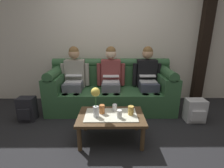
{
  "coord_description": "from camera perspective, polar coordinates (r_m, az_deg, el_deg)",
  "views": [
    {
      "loc": [
        0.0,
        -1.95,
        1.44
      ],
      "look_at": [
        0.02,
        0.82,
        0.6
      ],
      "focal_mm": 26.36,
      "sensor_mm": 36.0,
      "label": 1
    }
  ],
  "objects": [
    {
      "name": "ground_plane",
      "position": [
        2.43,
        -0.42,
        -19.55
      ],
      "size": [
        14.0,
        14.0,
        0.0
      ],
      "primitive_type": "plane",
      "color": "black"
    },
    {
      "name": "back_wall_patterned",
      "position": [
        3.65,
        -0.47,
        17.03
      ],
      "size": [
        6.0,
        0.12,
        2.9
      ],
      "primitive_type": "cube",
      "color": "beige",
      "rests_on": "ground_plane"
    },
    {
      "name": "timber_pillar",
      "position": [
        4.03,
        29.47,
        14.94
      ],
      "size": [
        0.2,
        0.2,
        2.9
      ],
      "primitive_type": "cube",
      "color": "black",
      "rests_on": "ground_plane"
    },
    {
      "name": "couch",
      "position": [
        3.3,
        -0.43,
        -2.07
      ],
      "size": [
        2.39,
        0.88,
        0.96
      ],
      "color": "#2D5633",
      "rests_on": "ground_plane"
    },
    {
      "name": "person_left",
      "position": [
        3.29,
        -12.99,
        2.7
      ],
      "size": [
        0.56,
        0.67,
        1.22
      ],
      "color": "#595B66",
      "rests_on": "ground_plane"
    },
    {
      "name": "person_middle",
      "position": [
        3.21,
        -0.44,
        2.8
      ],
      "size": [
        0.56,
        0.67,
        1.22
      ],
      "color": "#595B66",
      "rests_on": "ground_plane"
    },
    {
      "name": "person_right",
      "position": [
        3.29,
        12.1,
        2.76
      ],
      "size": [
        0.56,
        0.67,
        1.22
      ],
      "color": "#383D4C",
      "rests_on": "ground_plane"
    },
    {
      "name": "coffee_table",
      "position": [
        2.32,
        -0.44,
        -11.79
      ],
      "size": [
        0.9,
        0.58,
        0.39
      ],
      "color": "#47331E",
      "rests_on": "ground_plane"
    },
    {
      "name": "flower_vase",
      "position": [
        2.14,
        -5.78,
        -5.19
      ],
      "size": [
        0.12,
        0.12,
        0.41
      ],
      "color": "silver",
      "rests_on": "coffee_table"
    },
    {
      "name": "cup_near_left",
      "position": [
        2.19,
        2.48,
        -10.33
      ],
      "size": [
        0.07,
        0.07,
        0.11
      ],
      "primitive_type": "cylinder",
      "color": "white",
      "rests_on": "coffee_table"
    },
    {
      "name": "cup_near_right",
      "position": [
        2.3,
        -3.56,
        -8.71
      ],
      "size": [
        0.07,
        0.07,
        0.12
      ],
      "primitive_type": "cylinder",
      "color": "#B26633",
      "rests_on": "coffee_table"
    },
    {
      "name": "cup_far_center",
      "position": [
        2.28,
        6.47,
        -9.09
      ],
      "size": [
        0.08,
        0.08,
        0.12
      ],
      "primitive_type": "cylinder",
      "color": "gold",
      "rests_on": "coffee_table"
    },
    {
      "name": "cup_far_left",
      "position": [
        2.39,
        0.86,
        -8.11
      ],
      "size": [
        0.07,
        0.07,
        0.09
      ],
      "primitive_type": "cylinder",
      "color": "silver",
      "rests_on": "coffee_table"
    },
    {
      "name": "backpack_left",
      "position": [
        3.22,
        -27.43,
        -7.75
      ],
      "size": [
        0.28,
        0.25,
        0.41
      ],
      "color": "black",
      "rests_on": "ground_plane"
    },
    {
      "name": "backpack_right",
      "position": [
        3.17,
        26.8,
        -8.24
      ],
      "size": [
        0.32,
        0.26,
        0.39
      ],
      "color": "#B7B7BC",
      "rests_on": "ground_plane"
    }
  ]
}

